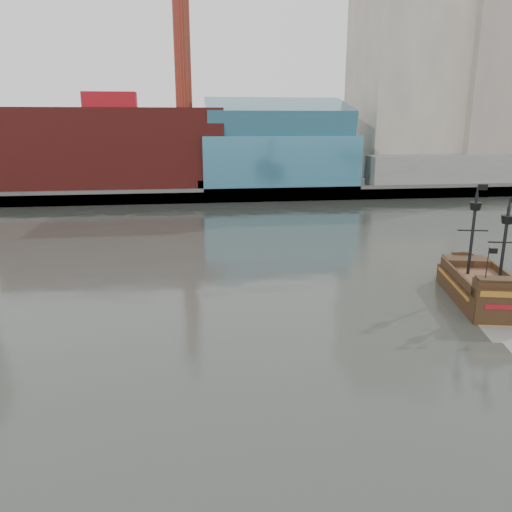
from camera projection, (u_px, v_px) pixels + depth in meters
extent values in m
plane|color=#2B2F29|center=(312.00, 348.00, 33.48)|extent=(400.00, 400.00, 0.00)
cube|color=slate|center=(220.00, 179.00, 121.16)|extent=(220.00, 60.00, 2.00)
cube|color=#4C4C49|center=(231.00, 195.00, 92.88)|extent=(220.00, 1.00, 2.60)
cube|color=maroon|center=(113.00, 148.00, 96.93)|extent=(42.00, 18.00, 15.00)
cube|color=#316B83|center=(277.00, 161.00, 99.86)|extent=(30.00, 16.00, 10.00)
cube|color=#B1A992|center=(405.00, 72.00, 108.62)|extent=(20.00, 22.00, 46.00)
cube|color=gray|center=(490.00, 91.00, 108.20)|extent=(18.00, 18.00, 38.00)
cube|color=#B1A992|center=(415.00, 66.00, 125.39)|extent=(24.00, 20.00, 52.00)
cube|color=slate|center=(464.00, 170.00, 101.54)|extent=(40.00, 6.00, 6.00)
cylinder|color=maroon|center=(182.00, 49.00, 95.81)|extent=(3.20, 3.20, 22.00)
cube|color=#316B83|center=(277.00, 119.00, 97.76)|extent=(28.00, 14.94, 8.78)
cube|color=black|center=(480.00, 294.00, 42.19)|extent=(6.74, 11.40, 2.31)
cube|color=#54361F|center=(481.00, 280.00, 41.86)|extent=(6.07, 10.26, 0.27)
cube|color=black|center=(466.00, 262.00, 45.88)|extent=(4.17, 2.93, 0.89)
cube|color=black|center=(504.00, 290.00, 37.23)|extent=(4.44, 2.34, 1.60)
cube|color=black|center=(505.00, 312.00, 36.82)|extent=(4.30, 1.20, 3.56)
cube|color=#925A1C|center=(509.00, 295.00, 36.33)|extent=(3.92, 0.97, 0.44)
cube|color=maroon|center=(507.00, 307.00, 36.59)|extent=(3.05, 0.77, 0.36)
cylinder|color=black|center=(472.00, 234.00, 42.25)|extent=(0.30, 0.30, 6.94)
cylinder|color=black|center=(504.00, 246.00, 39.37)|extent=(0.30, 0.30, 6.41)
cone|color=black|center=(476.00, 206.00, 41.62)|extent=(1.17, 1.17, 0.62)
cone|color=black|center=(507.00, 220.00, 38.81)|extent=(1.17, 1.17, 0.62)
cube|color=black|center=(483.00, 187.00, 41.17)|extent=(0.79, 0.21, 0.49)
cube|color=gray|center=(512.00, 334.00, 35.67)|extent=(4.41, 3.97, 0.01)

